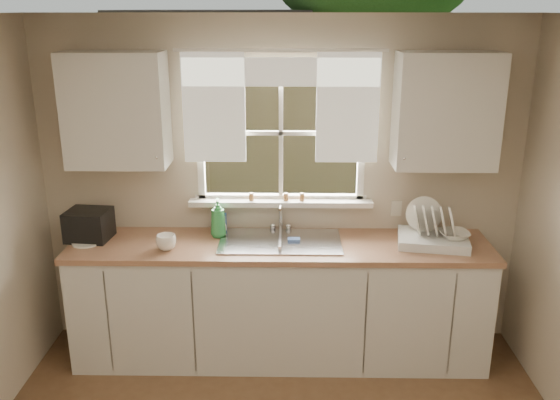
{
  "coord_description": "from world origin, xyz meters",
  "views": [
    {
      "loc": [
        0.07,
        -2.29,
        2.53
      ],
      "look_at": [
        0.0,
        1.65,
        1.25
      ],
      "focal_mm": 38.0,
      "sensor_mm": 36.0,
      "label": 1
    }
  ],
  "objects_px": {
    "soap_bottle_a": "(218,218)",
    "black_appliance": "(89,225)",
    "cup": "(166,242)",
    "dish_rack": "(433,234)"
  },
  "relations": [
    {
      "from": "soap_bottle_a",
      "to": "black_appliance",
      "type": "height_order",
      "value": "soap_bottle_a"
    },
    {
      "from": "soap_bottle_a",
      "to": "cup",
      "type": "xyz_separation_m",
      "value": [
        -0.34,
        -0.26,
        -0.09
      ]
    },
    {
      "from": "cup",
      "to": "black_appliance",
      "type": "relative_size",
      "value": 0.47
    },
    {
      "from": "dish_rack",
      "to": "soap_bottle_a",
      "type": "xyz_separation_m",
      "value": [
        -1.56,
        0.12,
        0.08
      ]
    },
    {
      "from": "cup",
      "to": "dish_rack",
      "type": "bearing_deg",
      "value": -11.71
    },
    {
      "from": "soap_bottle_a",
      "to": "dish_rack",
      "type": "bearing_deg",
      "value": -18.64
    },
    {
      "from": "cup",
      "to": "black_appliance",
      "type": "height_order",
      "value": "black_appliance"
    },
    {
      "from": "cup",
      "to": "black_appliance",
      "type": "bearing_deg",
      "value": 145.89
    },
    {
      "from": "dish_rack",
      "to": "black_appliance",
      "type": "height_order",
      "value": "dish_rack"
    },
    {
      "from": "soap_bottle_a",
      "to": "black_appliance",
      "type": "relative_size",
      "value": 0.98
    }
  ]
}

